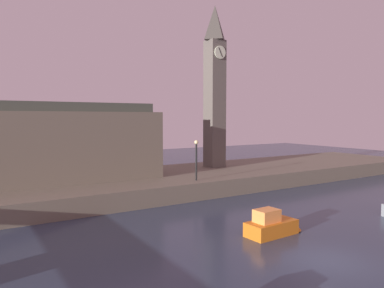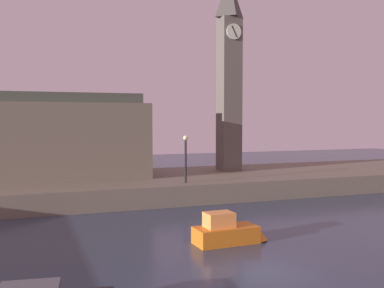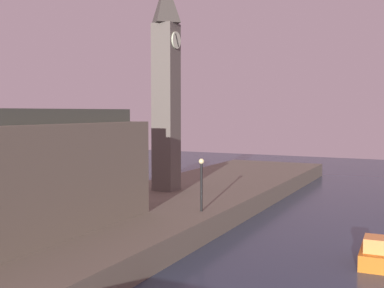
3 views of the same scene
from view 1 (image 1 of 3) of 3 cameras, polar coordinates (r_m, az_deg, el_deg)
The scene contains 6 objects.
ground_plane at distance 19.71m, azimuth 20.38°, elevation -16.84°, with size 120.00×120.00×0.00m, color #2D384C.
far_embankment at distance 34.98m, azimuth -6.63°, elevation -6.12°, with size 70.00×12.00×1.50m, color #6B6051.
clock_tower at distance 40.48m, azimuth 3.58°, elevation 9.29°, with size 2.00×2.06×17.58m.
parliament_hall at distance 33.01m, azimuth -21.31°, elevation 0.24°, with size 17.53×5.69×10.87m.
streetlamp at distance 31.63m, azimuth 0.68°, elevation -1.74°, with size 0.36×0.36×3.52m.
boat_patrol_orange at distance 22.83m, azimuth 12.84°, elevation -12.25°, with size 3.92×1.62×1.60m.
Camera 1 is at (-14.69, -11.13, 6.98)m, focal length 34.04 mm.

